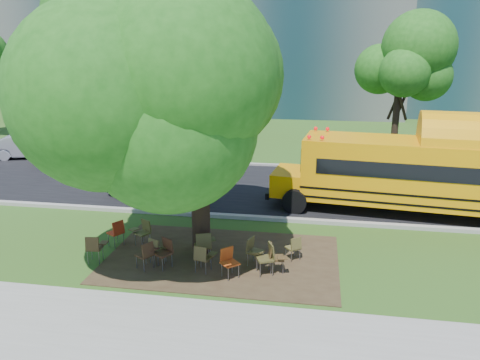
% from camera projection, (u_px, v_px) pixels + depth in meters
% --- Properties ---
extents(ground, '(160.00, 160.00, 0.00)m').
position_uv_depth(ground, '(195.00, 250.00, 14.95)').
color(ground, '#344D18').
rests_on(ground, ground).
extents(sidewalk, '(60.00, 4.00, 0.04)m').
position_uv_depth(sidewalk, '(136.00, 343.00, 10.21)').
color(sidewalk, gray).
rests_on(sidewalk, ground).
extents(dirt_patch, '(7.00, 4.50, 0.03)m').
position_uv_depth(dirt_patch, '(222.00, 258.00, 14.32)').
color(dirt_patch, '#382819').
rests_on(dirt_patch, ground).
extents(asphalt_road, '(80.00, 8.00, 0.04)m').
position_uv_depth(asphalt_road, '(234.00, 187.00, 21.58)').
color(asphalt_road, black).
rests_on(asphalt_road, ground).
extents(kerb_near, '(80.00, 0.25, 0.14)m').
position_uv_depth(kerb_near, '(215.00, 215.00, 17.78)').
color(kerb_near, gray).
rests_on(kerb_near, ground).
extents(kerb_far, '(80.00, 0.25, 0.14)m').
position_uv_depth(kerb_far, '(247.00, 164.00, 25.45)').
color(kerb_far, gray).
rests_on(kerb_far, ground).
extents(bg_tree_0, '(5.20, 5.20, 7.18)m').
position_uv_depth(bg_tree_0, '(54.00, 75.00, 27.93)').
color(bg_tree_0, black).
rests_on(bg_tree_0, ground).
extents(bg_tree_2, '(4.80, 4.80, 6.62)m').
position_uv_depth(bg_tree_2, '(182.00, 79.00, 29.75)').
color(bg_tree_2, black).
rests_on(bg_tree_2, ground).
extents(bg_tree_3, '(5.60, 5.60, 7.84)m').
position_uv_depth(bg_tree_3, '(400.00, 69.00, 25.55)').
color(bg_tree_3, black).
rests_on(bg_tree_3, ground).
extents(main_tree, '(7.20, 7.20, 8.73)m').
position_uv_depth(main_tree, '(198.00, 88.00, 13.17)').
color(main_tree, black).
rests_on(main_tree, ground).
extents(school_bus, '(12.02, 3.87, 2.89)m').
position_uv_depth(school_bus, '(444.00, 174.00, 17.39)').
color(school_bus, orange).
rests_on(school_bus, ground).
extents(chair_0, '(0.58, 0.57, 0.87)m').
position_uv_depth(chair_0, '(95.00, 246.00, 13.91)').
color(chair_0, '#463119').
rests_on(chair_0, ground).
extents(chair_1, '(0.68, 0.53, 0.82)m').
position_uv_depth(chair_1, '(157.00, 248.00, 13.84)').
color(chair_1, '#4C4221').
rests_on(chair_1, ground).
extents(chair_2, '(0.57, 0.73, 0.86)m').
position_uv_depth(chair_2, '(146.00, 252.00, 13.50)').
color(chair_2, '#3D2715').
rests_on(chair_2, ground).
extents(chair_3, '(0.77, 0.61, 0.91)m').
position_uv_depth(chair_3, '(164.00, 250.00, 13.61)').
color(chair_3, '#3F2416').
rests_on(chair_3, ground).
extents(chair_4, '(0.65, 0.50, 0.85)m').
position_uv_depth(chair_4, '(203.00, 256.00, 13.28)').
color(chair_4, '#43381D').
rests_on(chair_4, ground).
extents(chair_5, '(0.60, 0.75, 0.88)m').
position_uv_depth(chair_5, '(228.00, 260.00, 13.01)').
color(chair_5, '#AA3F12').
rests_on(chair_5, ground).
extents(chair_6, '(0.74, 0.64, 0.95)m').
position_uv_depth(chair_6, '(266.00, 255.00, 13.20)').
color(chair_6, '#423C1C').
rests_on(chair_6, ground).
extents(chair_7, '(0.60, 0.59, 0.88)m').
position_uv_depth(chair_7, '(275.00, 255.00, 13.28)').
color(chair_7, '#422F17').
rests_on(chair_7, ground).
extents(chair_8, '(0.59, 0.75, 0.89)m').
position_uv_depth(chair_8, '(117.00, 230.00, 15.09)').
color(chair_8, '#B22C13').
rests_on(chair_8, ground).
extents(chair_9, '(0.72, 0.57, 0.86)m').
position_uv_depth(chair_9, '(143.00, 230.00, 15.16)').
color(chair_9, brown).
rests_on(chair_9, ground).
extents(chair_10, '(0.46, 0.55, 0.78)m').
position_uv_depth(chair_10, '(201.00, 236.00, 14.83)').
color(chair_10, brown).
rests_on(chair_10, ground).
extents(chair_11, '(0.66, 0.75, 0.97)m').
position_uv_depth(chair_11, '(204.00, 244.00, 13.94)').
color(chair_11, '#46421E').
rests_on(chair_11, ground).
extents(chair_12, '(0.55, 0.70, 0.88)m').
position_uv_depth(chair_12, '(254.00, 249.00, 13.70)').
color(chair_12, '#4E4722').
rests_on(chair_12, ground).
extents(chair_13, '(0.52, 0.66, 0.78)m').
position_uv_depth(chair_13, '(295.00, 246.00, 14.07)').
color(chair_13, brown).
rests_on(chair_13, ground).
extents(black_car, '(4.51, 2.75, 1.44)m').
position_uv_depth(black_car, '(154.00, 183.00, 19.72)').
color(black_car, black).
rests_on(black_car, ground).
extents(bg_car_silver, '(4.58, 2.78, 1.43)m').
position_uv_depth(bg_car_silver, '(31.00, 146.00, 27.01)').
color(bg_car_silver, '#A9A8AE').
rests_on(bg_car_silver, ground).
extents(bg_car_red, '(5.91, 4.05, 1.50)m').
position_uv_depth(bg_car_red, '(89.00, 148.00, 26.29)').
color(bg_car_red, maroon).
rests_on(bg_car_red, ground).
extents(pedestrian_a, '(0.58, 0.77, 1.91)m').
position_uv_depth(pedestrian_a, '(16.00, 133.00, 29.78)').
color(pedestrian_a, navy).
rests_on(pedestrian_a, ground).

